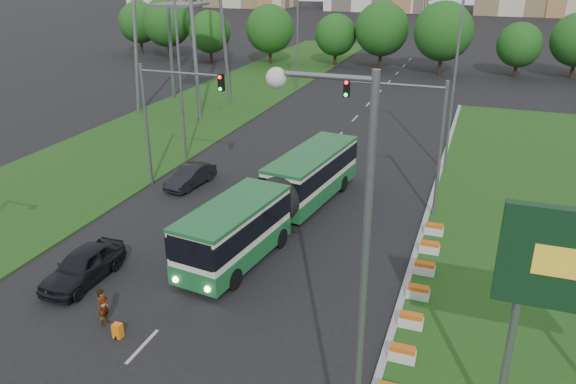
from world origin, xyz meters
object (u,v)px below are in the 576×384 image
at_px(traffic_mast_median, 413,126).
at_px(car_left_far, 190,176).
at_px(car_left_near, 83,266).
at_px(pedestrian, 103,307).
at_px(articulated_bus, 279,198).
at_px(traffic_mast_left, 167,108).
at_px(shopping_trolley, 118,331).

relative_size(traffic_mast_median, car_left_far, 1.93).
xyz_separation_m(car_left_near, car_left_far, (-1.10, 12.28, -0.11)).
height_order(car_left_near, pedestrian, pedestrian).
bearing_deg(traffic_mast_median, articulated_bus, -147.97).
bearing_deg(pedestrian, car_left_far, 15.07).
relative_size(traffic_mast_median, pedestrian, 4.91).
bearing_deg(car_left_far, traffic_mast_left, -144.01).
relative_size(traffic_mast_left, shopping_trolley, 12.98).
distance_m(car_left_near, pedestrian, 3.91).
bearing_deg(car_left_near, traffic_mast_median, 44.83).
bearing_deg(pedestrian, articulated_bus, -17.97).
relative_size(articulated_bus, shopping_trolley, 27.22).
height_order(articulated_bus, car_left_near, articulated_bus).
height_order(traffic_mast_left, pedestrian, traffic_mast_left).
distance_m(traffic_mast_median, pedestrian, 18.80).
xyz_separation_m(articulated_bus, car_left_near, (-6.53, -8.65, -0.89)).
xyz_separation_m(traffic_mast_median, car_left_far, (-14.13, -0.44, -4.67)).
bearing_deg(car_left_far, car_left_near, -77.77).
bearing_deg(articulated_bus, pedestrian, -99.93).
distance_m(articulated_bus, car_left_far, 8.51).
xyz_separation_m(traffic_mast_median, shopping_trolley, (-9.01, -15.82, -5.04)).
distance_m(traffic_mast_median, traffic_mast_left, 15.19).
relative_size(articulated_bus, pedestrian, 10.30).
height_order(articulated_bus, car_left_far, articulated_bus).
bearing_deg(traffic_mast_left, articulated_bus, -19.51).
height_order(traffic_mast_median, car_left_far, traffic_mast_median).
distance_m(car_left_far, pedestrian, 15.36).
bearing_deg(traffic_mast_left, traffic_mast_median, 3.77).
relative_size(traffic_mast_left, car_left_far, 1.93).
bearing_deg(shopping_trolley, traffic_mast_median, 60.80).
distance_m(car_left_near, shopping_trolley, 5.10).
relative_size(car_left_far, pedestrian, 2.54).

